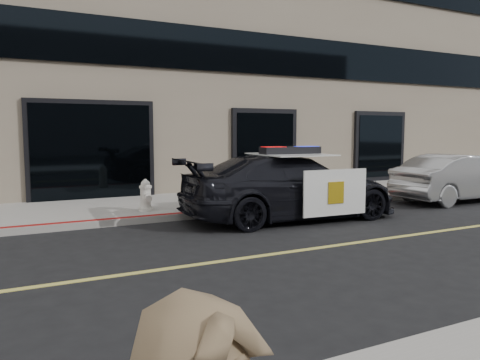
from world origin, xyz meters
name	(u,v)px	position (x,y,z in m)	size (l,w,h in m)	color
ground	(237,259)	(0.00, 0.00, 0.00)	(120.00, 120.00, 0.00)	black
sidewalk_n	(146,207)	(0.00, 5.25, 0.07)	(60.00, 3.50, 0.15)	gray
building_n	(100,15)	(0.00, 10.50, 6.00)	(60.00, 7.00, 12.00)	#756856
police_car	(290,187)	(2.62, 2.51, 0.75)	(2.62, 5.30, 1.67)	black
silver_sedan	(459,178)	(8.41, 2.58, 0.68)	(4.12, 1.44, 1.36)	#A6A6A6
fire_hydrant	(146,196)	(-0.27, 4.24, 0.50)	(0.34, 0.47, 0.75)	silver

